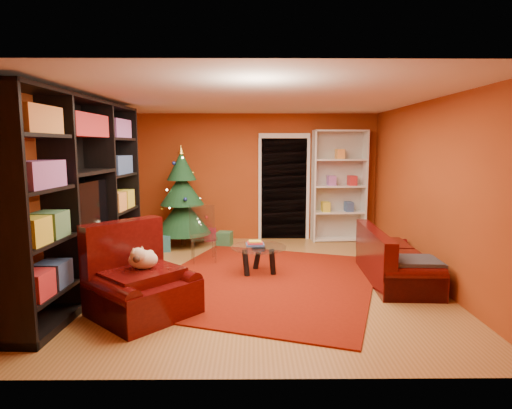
{
  "coord_description": "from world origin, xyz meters",
  "views": [
    {
      "loc": [
        -0.05,
        -6.1,
        1.94
      ],
      "look_at": [
        0.0,
        0.4,
        1.05
      ],
      "focal_mm": 30.0,
      "sensor_mm": 36.0,
      "label": 1
    }
  ],
  "objects_px": {
    "media_unit": "(81,198)",
    "white_bookshelf": "(339,186)",
    "rug": "(264,281)",
    "dog": "(143,260)",
    "gift_box_teal": "(162,243)",
    "acrylic_chair": "(203,237)",
    "coffee_table": "(259,260)",
    "gift_box_green": "(225,239)",
    "gift_box_red": "(210,235)",
    "armchair": "(142,279)",
    "sofa": "(396,255)",
    "christmas_tree": "(182,197)"
  },
  "relations": [
    {
      "from": "christmas_tree",
      "to": "armchair",
      "type": "distance_m",
      "value": 3.55
    },
    {
      "from": "christmas_tree",
      "to": "white_bookshelf",
      "type": "xyz_separation_m",
      "value": [
        3.14,
        0.42,
        0.17
      ]
    },
    {
      "from": "coffee_table",
      "to": "media_unit",
      "type": "bearing_deg",
      "value": -160.39
    },
    {
      "from": "gift_box_green",
      "to": "white_bookshelf",
      "type": "height_order",
      "value": "white_bookshelf"
    },
    {
      "from": "media_unit",
      "to": "armchair",
      "type": "distance_m",
      "value": 1.49
    },
    {
      "from": "media_unit",
      "to": "white_bookshelf",
      "type": "relative_size",
      "value": 1.43
    },
    {
      "from": "christmas_tree",
      "to": "dog",
      "type": "relative_size",
      "value": 4.96
    },
    {
      "from": "rug",
      "to": "coffee_table",
      "type": "distance_m",
      "value": 0.42
    },
    {
      "from": "christmas_tree",
      "to": "gift_box_green",
      "type": "relative_size",
      "value": 7.19
    },
    {
      "from": "media_unit",
      "to": "acrylic_chair",
      "type": "height_order",
      "value": "media_unit"
    },
    {
      "from": "white_bookshelf",
      "to": "coffee_table",
      "type": "relative_size",
      "value": 2.76
    },
    {
      "from": "gift_box_green",
      "to": "coffee_table",
      "type": "bearing_deg",
      "value": -71.21
    },
    {
      "from": "gift_box_red",
      "to": "acrylic_chair",
      "type": "xyz_separation_m",
      "value": [
        0.05,
        -1.66,
        0.3
      ]
    },
    {
      "from": "acrylic_chair",
      "to": "gift_box_teal",
      "type": "bearing_deg",
      "value": 125.59
    },
    {
      "from": "rug",
      "to": "dog",
      "type": "xyz_separation_m",
      "value": [
        -1.43,
        -1.16,
        0.63
      ]
    },
    {
      "from": "white_bookshelf",
      "to": "acrylic_chair",
      "type": "height_order",
      "value": "white_bookshelf"
    },
    {
      "from": "gift_box_green",
      "to": "media_unit",
      "type": "bearing_deg",
      "value": -121.78
    },
    {
      "from": "gift_box_red",
      "to": "armchair",
      "type": "xyz_separation_m",
      "value": [
        -0.38,
        -3.95,
        0.31
      ]
    },
    {
      "from": "sofa",
      "to": "gift_box_teal",
      "type": "bearing_deg",
      "value": 66.92
    },
    {
      "from": "christmas_tree",
      "to": "dog",
      "type": "xyz_separation_m",
      "value": [
        0.1,
        -3.44,
        -0.32
      ]
    },
    {
      "from": "rug",
      "to": "acrylic_chair",
      "type": "relative_size",
      "value": 4.15
    },
    {
      "from": "gift_box_teal",
      "to": "christmas_tree",
      "type": "bearing_deg",
      "value": 55.12
    },
    {
      "from": "gift_box_green",
      "to": "dog",
      "type": "bearing_deg",
      "value": -101.97
    },
    {
      "from": "rug",
      "to": "coffee_table",
      "type": "height_order",
      "value": "coffee_table"
    },
    {
      "from": "gift_box_teal",
      "to": "white_bookshelf",
      "type": "bearing_deg",
      "value": 14.2
    },
    {
      "from": "gift_box_green",
      "to": "sofa",
      "type": "distance_m",
      "value": 3.45
    },
    {
      "from": "white_bookshelf",
      "to": "dog",
      "type": "distance_m",
      "value": 4.93
    },
    {
      "from": "acrylic_chair",
      "to": "sofa",
      "type": "bearing_deg",
      "value": -32.39
    },
    {
      "from": "sofa",
      "to": "coffee_table",
      "type": "bearing_deg",
      "value": 82.55
    },
    {
      "from": "rug",
      "to": "christmas_tree",
      "type": "relative_size",
      "value": 1.78
    },
    {
      "from": "white_bookshelf",
      "to": "rug",
      "type": "bearing_deg",
      "value": -123.68
    },
    {
      "from": "dog",
      "to": "coffee_table",
      "type": "bearing_deg",
      "value": 1.21
    },
    {
      "from": "gift_box_green",
      "to": "white_bookshelf",
      "type": "distance_m",
      "value": 2.56
    },
    {
      "from": "sofa",
      "to": "acrylic_chair",
      "type": "xyz_separation_m",
      "value": [
        -2.9,
        1.05,
        0.04
      ]
    },
    {
      "from": "gift_box_teal",
      "to": "media_unit",
      "type": "bearing_deg",
      "value": -103.19
    },
    {
      "from": "christmas_tree",
      "to": "white_bookshelf",
      "type": "distance_m",
      "value": 3.17
    },
    {
      "from": "christmas_tree",
      "to": "coffee_table",
      "type": "bearing_deg",
      "value": -52.73
    },
    {
      "from": "gift_box_green",
      "to": "gift_box_red",
      "type": "bearing_deg",
      "value": 124.77
    },
    {
      "from": "gift_box_red",
      "to": "dog",
      "type": "bearing_deg",
      "value": -95.69
    },
    {
      "from": "armchair",
      "to": "coffee_table",
      "type": "bearing_deg",
      "value": 2.56
    },
    {
      "from": "white_bookshelf",
      "to": "armchair",
      "type": "xyz_separation_m",
      "value": [
        -3.03,
        -3.93,
        -0.7
      ]
    },
    {
      "from": "dog",
      "to": "gift_box_red",
      "type": "bearing_deg",
      "value": 37.39
    },
    {
      "from": "gift_box_teal",
      "to": "acrylic_chair",
      "type": "xyz_separation_m",
      "value": [
        0.86,
        -0.77,
        0.28
      ]
    },
    {
      "from": "media_unit",
      "to": "coffee_table",
      "type": "bearing_deg",
      "value": 22.13
    },
    {
      "from": "rug",
      "to": "acrylic_chair",
      "type": "distance_m",
      "value": 1.5
    },
    {
      "from": "gift_box_green",
      "to": "white_bookshelf",
      "type": "bearing_deg",
      "value": 11.26
    },
    {
      "from": "white_bookshelf",
      "to": "coffee_table",
      "type": "distance_m",
      "value": 3.02
    },
    {
      "from": "gift_box_teal",
      "to": "acrylic_chair",
      "type": "bearing_deg",
      "value": -41.98
    },
    {
      "from": "christmas_tree",
      "to": "sofa",
      "type": "xyz_separation_m",
      "value": [
        3.44,
        -2.28,
        -0.58
      ]
    },
    {
      "from": "rug",
      "to": "sofa",
      "type": "distance_m",
      "value": 1.95
    }
  ]
}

